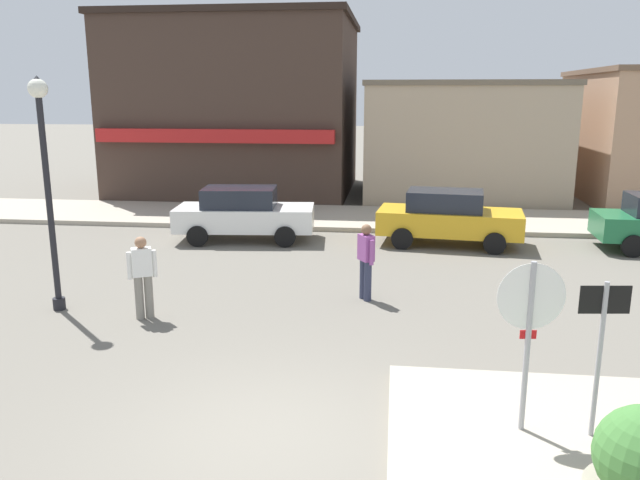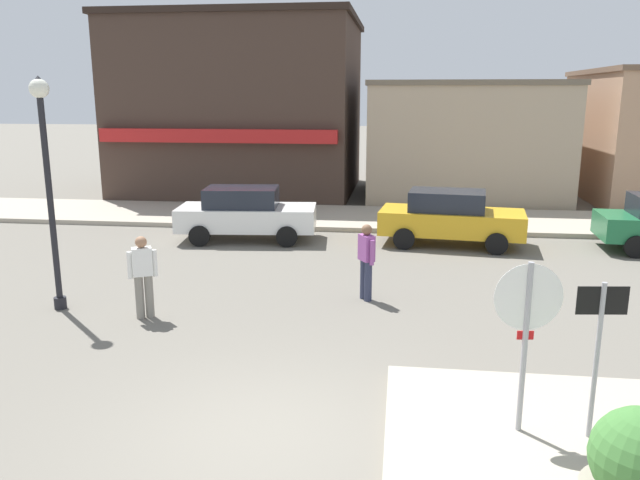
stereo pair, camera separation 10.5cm
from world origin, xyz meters
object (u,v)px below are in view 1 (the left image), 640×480
(stop_sign, at_px, (529,325))
(parked_car_second, at_px, (448,217))
(one_way_sign, at_px, (600,344))
(pedestrian_crossing_far, at_px, (366,259))
(parked_car_nearest, at_px, (244,213))
(pedestrian_crossing_near, at_px, (143,275))
(lamp_post, at_px, (45,162))

(stop_sign, bearing_deg, parked_car_second, 90.55)
(one_way_sign, bearing_deg, parked_car_second, 95.00)
(one_way_sign, distance_m, pedestrian_crossing_far, 6.10)
(pedestrian_crossing_far, bearing_deg, one_way_sign, -60.36)
(parked_car_nearest, xyz_separation_m, pedestrian_crossing_near, (-0.32, -6.72, 0.06))
(stop_sign, height_order, one_way_sign, stop_sign)
(one_way_sign, height_order, lamp_post, lamp_post)
(parked_car_second, relative_size, pedestrian_crossing_far, 2.59)
(lamp_post, height_order, pedestrian_crossing_far, lamp_post)
(one_way_sign, distance_m, parked_car_nearest, 12.43)
(stop_sign, distance_m, lamp_post, 9.23)
(pedestrian_crossing_near, distance_m, pedestrian_crossing_far, 4.46)
(stop_sign, relative_size, lamp_post, 0.51)
(pedestrian_crossing_near, relative_size, pedestrian_crossing_far, 1.00)
(lamp_post, distance_m, pedestrian_crossing_far, 6.55)
(stop_sign, height_order, pedestrian_crossing_far, stop_sign)
(lamp_post, relative_size, parked_car_second, 1.09)
(parked_car_second, height_order, pedestrian_crossing_far, pedestrian_crossing_far)
(stop_sign, relative_size, pedestrian_crossing_near, 1.43)
(parked_car_nearest, height_order, pedestrian_crossing_near, pedestrian_crossing_near)
(lamp_post, xyz_separation_m, parked_car_second, (8.15, 6.57, -2.15))
(lamp_post, height_order, parked_car_second, lamp_post)
(pedestrian_crossing_near, bearing_deg, parked_car_second, 47.68)
(one_way_sign, height_order, pedestrian_crossing_near, one_way_sign)
(pedestrian_crossing_far, bearing_deg, stop_sign, -67.30)
(stop_sign, distance_m, parked_car_nearest, 11.97)
(stop_sign, xyz_separation_m, parked_car_nearest, (-6.02, 10.32, -0.71))
(parked_car_nearest, bearing_deg, one_way_sign, -56.60)
(one_way_sign, bearing_deg, parked_car_nearest, 123.40)
(one_way_sign, xyz_separation_m, parked_car_nearest, (-6.84, 10.37, -0.52))
(one_way_sign, distance_m, pedestrian_crossing_near, 8.05)
(stop_sign, distance_m, one_way_sign, 0.84)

